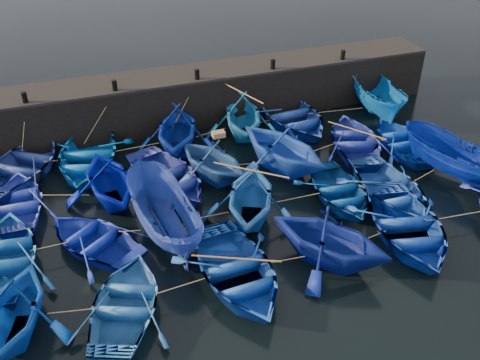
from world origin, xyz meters
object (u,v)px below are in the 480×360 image
object	(u,v)px
boat_0	(22,165)
boat_13	(3,257)
boat_20	(13,310)
boat_8	(167,177)
wooden_crate	(218,134)

from	to	relation	value
boat_0	boat_13	world-z (taller)	boat_0
boat_13	boat_20	size ratio (longest dim) A/B	1.26
boat_8	boat_13	bearing A→B (deg)	-172.30
boat_0	wooden_crate	world-z (taller)	wooden_crate
boat_20	wooden_crate	distance (m)	10.53
boat_0	boat_20	xyz separation A→B (m)	(-0.24, -9.28, 0.50)
boat_8	wooden_crate	world-z (taller)	wooden_crate
wooden_crate	boat_20	bearing A→B (deg)	-143.34
boat_8	boat_0	bearing A→B (deg)	135.26
boat_8	boat_13	world-z (taller)	boat_8
boat_0	boat_13	size ratio (longest dim) A/B	1.06
boat_20	wooden_crate	world-z (taller)	wooden_crate
boat_8	boat_20	distance (m)	8.77
boat_13	boat_20	world-z (taller)	boat_20
boat_8	boat_20	bearing A→B (deg)	-151.64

